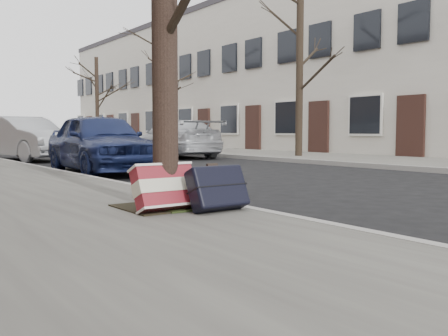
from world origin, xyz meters
TOP-DOWN VIEW (x-y plane):
  - ground at (0.00, 0.00)m, footprint 120.00×120.00m
  - far_sidewalk at (7.80, 15.00)m, footprint 4.00×70.00m
  - house_far at (13.15, 16.00)m, footprint 6.70×40.00m
  - dirt_patch at (-2.00, 1.20)m, footprint 0.85×0.85m
  - suitcase_red at (-2.11, 0.91)m, footprint 0.64×0.36m
  - suitcase_navy at (-1.66, 0.63)m, footprint 0.63×0.38m
  - car_near_front at (-0.25, 7.17)m, footprint 1.84×4.09m
  - car_near_mid at (-0.36, 13.26)m, footprint 2.63×4.54m
  - car_far_front at (4.53, 12.04)m, footprint 2.24×4.71m
  - car_far_back at (4.68, 20.80)m, footprint 1.52×3.77m
  - tree_far_a at (7.20, 8.48)m, footprint 0.24×0.24m
  - tree_far_b at (7.20, 17.91)m, footprint 0.21×0.21m
  - tree_far_c at (7.20, 25.97)m, footprint 0.23×0.23m

SIDE VIEW (x-z plane):
  - ground at x=0.00m, z-range 0.00..0.00m
  - far_sidewalk at x=7.80m, z-range 0.00..0.12m
  - dirt_patch at x=-2.00m, z-range 0.12..0.14m
  - suitcase_navy at x=-1.66m, z-range 0.12..0.61m
  - suitcase_red at x=-2.11m, z-range 0.12..0.61m
  - car_far_back at x=4.68m, z-range 0.00..1.28m
  - car_far_front at x=4.53m, z-range 0.00..1.33m
  - car_near_front at x=-0.25m, z-range 0.00..1.36m
  - car_near_mid at x=-0.36m, z-range 0.00..1.41m
  - tree_far_c at x=7.20m, z-range 0.12..5.45m
  - tree_far_b at x=7.20m, z-range 0.12..5.54m
  - tree_far_a at x=7.20m, z-range 0.12..5.61m
  - house_far at x=13.15m, z-range 0.00..7.20m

